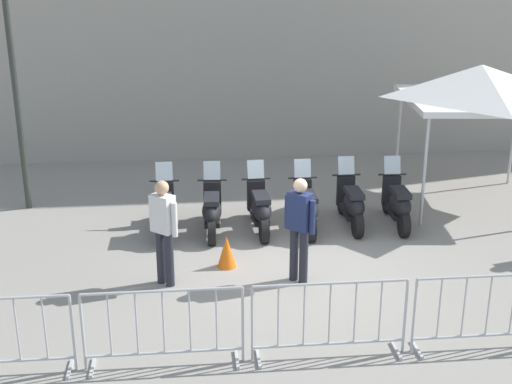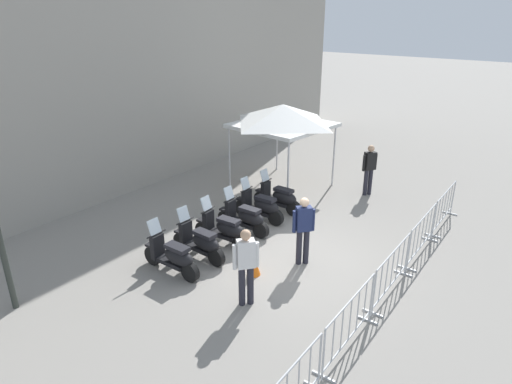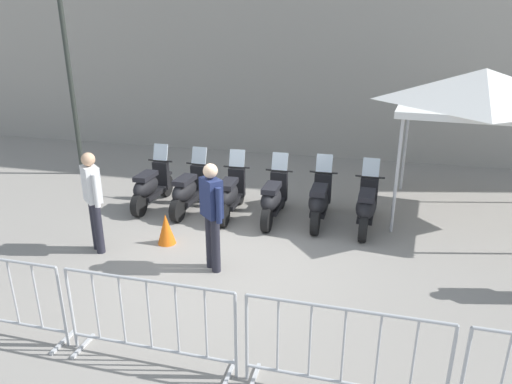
{
  "view_description": "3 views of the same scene",
  "coord_description": "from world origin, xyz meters",
  "px_view_note": "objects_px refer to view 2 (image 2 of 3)",
  "views": [
    {
      "loc": [
        -0.63,
        -10.17,
        4.92
      ],
      "look_at": [
        -0.7,
        1.26,
        0.97
      ],
      "focal_mm": 47.69,
      "sensor_mm": 36.0,
      "label": 1
    },
    {
      "loc": [
        -7.71,
        -5.77,
        5.61
      ],
      "look_at": [
        0.45,
        1.62,
        1.22
      ],
      "focal_mm": 30.83,
      "sensor_mm": 36.0,
      "label": 2
    },
    {
      "loc": [
        2.85,
        -6.03,
        3.57
      ],
      "look_at": [
        0.14,
        1.18,
        0.81
      ],
      "focal_mm": 31.85,
      "sensor_mm": 36.0,
      "label": 3
    }
  ],
  "objects_px": {
    "motorcycle_2": "(224,229)",
    "motorcycle_5": "(279,198)",
    "canopy_tent": "(283,116)",
    "officer_by_barriers": "(303,227)",
    "officer_near_row_end": "(246,263)",
    "motorcycle_1": "(200,242)",
    "motorcycle_3": "(245,218)",
    "motorcycle_4": "(261,206)",
    "barrier_segment_2": "(392,272)",
    "barrier_segment_1": "(350,324)",
    "motorcycle_0": "(173,256)",
    "barrier_segment_4": "(444,208)",
    "traffic_cone": "(254,264)",
    "barrier_segment_3": "(422,235)",
    "officer_mid_plaza": "(369,167)"
  },
  "relations": [
    {
      "from": "motorcycle_2",
      "to": "motorcycle_5",
      "type": "relative_size",
      "value": 1.0
    },
    {
      "from": "canopy_tent",
      "to": "motorcycle_5",
      "type": "bearing_deg",
      "value": -142.9
    },
    {
      "from": "officer_by_barriers",
      "to": "officer_near_row_end",
      "type": "bearing_deg",
      "value": -176.89
    },
    {
      "from": "motorcycle_1",
      "to": "motorcycle_3",
      "type": "bearing_deg",
      "value": 5.19
    },
    {
      "from": "motorcycle_4",
      "to": "barrier_segment_2",
      "type": "xyz_separation_m",
      "value": [
        -0.86,
        -4.53,
        0.07
      ]
    },
    {
      "from": "barrier_segment_1",
      "to": "canopy_tent",
      "type": "height_order",
      "value": "canopy_tent"
    },
    {
      "from": "motorcycle_0",
      "to": "motorcycle_1",
      "type": "bearing_deg",
      "value": 3.4
    },
    {
      "from": "barrier_segment_4",
      "to": "traffic_cone",
      "type": "relative_size",
      "value": 3.66
    },
    {
      "from": "motorcycle_5",
      "to": "traffic_cone",
      "type": "xyz_separation_m",
      "value": [
        -3.19,
        -1.86,
        -0.18
      ]
    },
    {
      "from": "motorcycle_4",
      "to": "barrier_segment_4",
      "type": "distance_m",
      "value": 5.27
    },
    {
      "from": "motorcycle_0",
      "to": "barrier_segment_1",
      "type": "height_order",
      "value": "motorcycle_0"
    },
    {
      "from": "motorcycle_0",
      "to": "motorcycle_2",
      "type": "xyz_separation_m",
      "value": [
        1.77,
        0.14,
        0.0
      ]
    },
    {
      "from": "barrier_segment_1",
      "to": "traffic_cone",
      "type": "xyz_separation_m",
      "value": [
        0.65,
        2.92,
        -0.25
      ]
    },
    {
      "from": "motorcycle_1",
      "to": "canopy_tent",
      "type": "relative_size",
      "value": 0.59
    },
    {
      "from": "traffic_cone",
      "to": "canopy_tent",
      "type": "bearing_deg",
      "value": 32.83
    },
    {
      "from": "motorcycle_3",
      "to": "barrier_segment_3",
      "type": "distance_m",
      "value": 4.62
    },
    {
      "from": "barrier_segment_3",
      "to": "barrier_segment_1",
      "type": "bearing_deg",
      "value": -173.94
    },
    {
      "from": "motorcycle_3",
      "to": "officer_near_row_end",
      "type": "xyz_separation_m",
      "value": [
        -2.37,
        -2.28,
        0.53
      ]
    },
    {
      "from": "barrier_segment_3",
      "to": "barrier_segment_4",
      "type": "bearing_deg",
      "value": 6.06
    },
    {
      "from": "barrier_segment_4",
      "to": "motorcycle_2",
      "type": "bearing_deg",
      "value": 143.1
    },
    {
      "from": "canopy_tent",
      "to": "traffic_cone",
      "type": "height_order",
      "value": "canopy_tent"
    },
    {
      "from": "officer_near_row_end",
      "to": "officer_mid_plaza",
      "type": "bearing_deg",
      "value": 9.2
    },
    {
      "from": "barrier_segment_2",
      "to": "canopy_tent",
      "type": "xyz_separation_m",
      "value": [
        3.52,
        5.9,
        1.99
      ]
    },
    {
      "from": "motorcycle_2",
      "to": "motorcycle_1",
      "type": "bearing_deg",
      "value": -174.25
    },
    {
      "from": "motorcycle_4",
      "to": "motorcycle_1",
      "type": "bearing_deg",
      "value": -172.37
    },
    {
      "from": "motorcycle_0",
      "to": "motorcycle_4",
      "type": "bearing_deg",
      "value": 6.58
    },
    {
      "from": "motorcycle_4",
      "to": "traffic_cone",
      "type": "relative_size",
      "value": 3.14
    },
    {
      "from": "motorcycle_0",
      "to": "officer_by_barriers",
      "type": "relative_size",
      "value": 1.0
    },
    {
      "from": "motorcycle_3",
      "to": "barrier_segment_2",
      "type": "xyz_separation_m",
      "value": [
        0.01,
        -4.34,
        0.07
      ]
    },
    {
      "from": "officer_by_barriers",
      "to": "motorcycle_5",
      "type": "bearing_deg",
      "value": 49.84
    },
    {
      "from": "officer_near_row_end",
      "to": "traffic_cone",
      "type": "relative_size",
      "value": 3.15
    },
    {
      "from": "motorcycle_4",
      "to": "officer_near_row_end",
      "type": "distance_m",
      "value": 4.11
    },
    {
      "from": "officer_near_row_end",
      "to": "traffic_cone",
      "type": "bearing_deg",
      "value": 34.6
    },
    {
      "from": "traffic_cone",
      "to": "motorcycle_1",
      "type": "bearing_deg",
      "value": 102.96
    },
    {
      "from": "motorcycle_2",
      "to": "officer_near_row_end",
      "type": "xyz_separation_m",
      "value": [
        -1.49,
        -2.21,
        0.53
      ]
    },
    {
      "from": "motorcycle_1",
      "to": "barrier_segment_3",
      "type": "bearing_deg",
      "value": -45.51
    },
    {
      "from": "barrier_segment_2",
      "to": "motorcycle_4",
      "type": "bearing_deg",
      "value": 79.27
    },
    {
      "from": "motorcycle_4",
      "to": "officer_by_barriers",
      "type": "height_order",
      "value": "officer_by_barriers"
    },
    {
      "from": "barrier_segment_1",
      "to": "officer_near_row_end",
      "type": "xyz_separation_m",
      "value": [
        -0.29,
        2.28,
        0.46
      ]
    },
    {
      "from": "officer_by_barriers",
      "to": "barrier_segment_2",
      "type": "bearing_deg",
      "value": -82.75
    },
    {
      "from": "motorcycle_2",
      "to": "canopy_tent",
      "type": "relative_size",
      "value": 0.59
    },
    {
      "from": "motorcycle_1",
      "to": "traffic_cone",
      "type": "relative_size",
      "value": 3.14
    },
    {
      "from": "motorcycle_0",
      "to": "motorcycle_4",
      "type": "height_order",
      "value": "same"
    },
    {
      "from": "motorcycle_3",
      "to": "motorcycle_0",
      "type": "bearing_deg",
      "value": -175.4
    },
    {
      "from": "motorcycle_0",
      "to": "motorcycle_3",
      "type": "distance_m",
      "value": 2.66
    },
    {
      "from": "motorcycle_2",
      "to": "officer_mid_plaza",
      "type": "bearing_deg",
      "value": -10.36
    },
    {
      "from": "officer_by_barriers",
      "to": "barrier_segment_3",
      "type": "bearing_deg",
      "value": -39.36
    },
    {
      "from": "canopy_tent",
      "to": "motorcycle_0",
      "type": "bearing_deg",
      "value": -163.96
    },
    {
      "from": "motorcycle_3",
      "to": "barrier_segment_2",
      "type": "relative_size",
      "value": 0.86
    },
    {
      "from": "motorcycle_0",
      "to": "officer_mid_plaza",
      "type": "height_order",
      "value": "officer_mid_plaza"
    }
  ]
}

